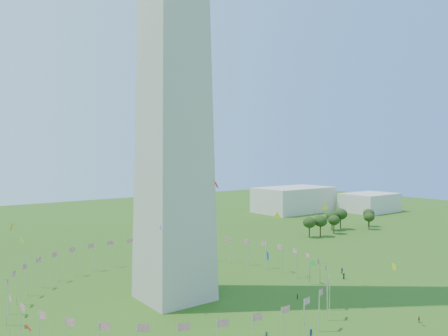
{
  "coord_description": "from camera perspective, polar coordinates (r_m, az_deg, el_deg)",
  "views": [
    {
      "loc": [
        -58.79,
        -49.04,
        38.6
      ],
      "look_at": [
        5.1,
        35.0,
        34.91
      ],
      "focal_mm": 35.0,
      "sensor_mm": 36.0,
      "label": 1
    }
  ],
  "objects": [
    {
      "name": "tree_line_east",
      "position": [
        221.54,
        14.73,
        -6.86
      ],
      "size": [
        53.02,
        15.24,
        10.37
      ],
      "color": "#294617",
      "rests_on": "ground"
    },
    {
      "name": "flag_ring",
      "position": [
        120.11,
        -6.49,
        -14.51
      ],
      "size": [
        80.24,
        80.24,
        9.0
      ],
      "color": "silver",
      "rests_on": "ground"
    },
    {
      "name": "kites_aloft",
      "position": [
        106.48,
        7.12,
        -7.43
      ],
      "size": [
        97.94,
        62.43,
        41.77
      ],
      "color": "yellow",
      "rests_on": "ground"
    },
    {
      "name": "gov_building_east_b",
      "position": [
        302.54,
        18.5,
        -4.29
      ],
      "size": [
        35.0,
        25.0,
        12.0
      ],
      "primitive_type": "cube",
      "color": "beige",
      "rests_on": "ground"
    },
    {
      "name": "gov_building_east_a",
      "position": [
        290.08,
        9.1,
        -4.08
      ],
      "size": [
        50.0,
        30.0,
        16.0
      ],
      "primitive_type": "cube",
      "color": "beige",
      "rests_on": "ground"
    }
  ]
}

